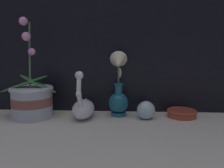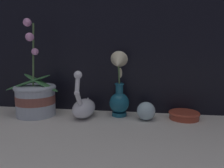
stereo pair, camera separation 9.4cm
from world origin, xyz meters
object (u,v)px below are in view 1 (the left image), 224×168
glass_sphere (146,110)px  amber_dish (182,113)px  blue_vase (118,91)px  orchid_potted_plant (32,99)px  swan_figurine (83,107)px

glass_sphere → amber_dish: glass_sphere is taller
glass_sphere → blue_vase: bearing=165.0°
blue_vase → amber_dish: 0.30m
glass_sphere → orchid_potted_plant: bearing=-179.5°
swan_figurine → blue_vase: (0.15, 0.03, 0.07)m
blue_vase → glass_sphere: 0.15m
blue_vase → glass_sphere: (0.12, -0.03, -0.08)m
swan_figurine → glass_sphere: size_ratio=2.72×
orchid_potted_plant → blue_vase: bearing=5.6°
swan_figurine → amber_dish: (0.44, 0.04, -0.03)m
orchid_potted_plant → blue_vase: size_ratio=1.48×
swan_figurine → glass_sphere: swan_figurine is taller
amber_dish → orchid_potted_plant: bearing=-176.1°
orchid_potted_plant → glass_sphere: 0.50m
orchid_potted_plant → swan_figurine: bearing=1.0°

